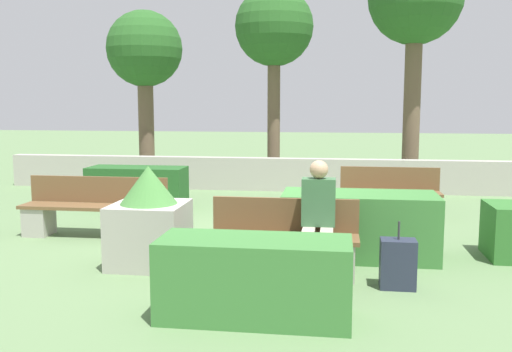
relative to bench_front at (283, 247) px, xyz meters
name	(u,v)px	position (x,y,z in m)	size (l,w,h in m)	color
ground_plane	(233,242)	(-0.86, 1.50, -0.34)	(60.00, 60.00, 0.00)	#607F51
perimeter_wall	(272,174)	(-0.86, 6.37, 0.03)	(12.50, 0.30, 0.74)	#ADA89E
bench_front	(283,247)	(0.00, 0.00, 0.00)	(1.74, 0.48, 0.88)	brown
bench_left_side	(94,213)	(-3.00, 1.54, 0.02)	(2.18, 0.48, 0.88)	brown
bench_right_side	(390,200)	(1.52, 3.48, 0.00)	(1.70, 0.49, 0.88)	brown
person_seated_man	(318,215)	(0.40, -0.14, 0.42)	(0.38, 0.64, 1.36)	#B2A893
hedge_block_near_left	(255,279)	(-0.14, -1.36, 0.04)	(1.78, 0.70, 0.76)	#3D7A38
hedge_block_near_right	(359,225)	(0.90, 0.93, 0.08)	(1.97, 0.88, 0.84)	#3D7A38
hedge_block_mid_right	(137,187)	(-3.18, 3.93, 0.05)	(1.85, 0.71, 0.78)	#235623
planter_corner_left	(149,221)	(-1.67, 0.19, 0.22)	(0.88, 0.88, 1.24)	#ADA89E
suitcase	(398,264)	(1.27, -0.28, -0.07)	(0.38, 0.26, 0.74)	#282D42
tree_leftmost	(145,53)	(-4.31, 7.81, 2.90)	(1.93, 1.93, 4.32)	brown
tree_center_left	(274,31)	(-0.97, 7.61, 3.38)	(1.90, 1.90, 4.77)	brown
tree_center_right	(415,2)	(2.35, 7.69, 3.98)	(2.22, 2.22, 5.56)	brown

